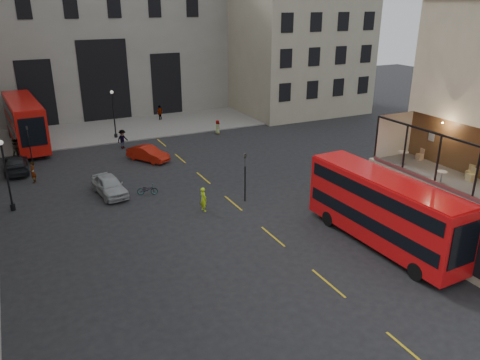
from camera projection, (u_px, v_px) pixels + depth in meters
name	position (u px, v px, depth m)	size (l,w,h in m)	color
ground	(357.00, 274.00, 26.19)	(140.00, 140.00, 0.00)	black
host_frontage	(446.00, 216.00, 28.07)	(3.00, 11.00, 4.50)	#C3B092
cafe_floor	(453.00, 180.00, 27.24)	(3.00, 10.00, 0.10)	slate
gateway	(93.00, 42.00, 60.94)	(35.00, 10.60, 18.00)	gray
building_right	(290.00, 32.00, 64.20)	(16.60, 18.60, 20.00)	#9D967F
pavement_far	(109.00, 129.00, 55.50)	(40.00, 12.00, 0.12)	slate
traffic_light_near	(245.00, 171.00, 34.95)	(0.16, 0.20, 3.80)	black
traffic_light_far	(29.00, 141.00, 42.56)	(0.16, 0.20, 3.80)	black
street_lamp_a	(8.00, 180.00, 33.38)	(0.36, 0.36, 5.33)	black
street_lamp_b	(114.00, 117.00, 51.32)	(0.36, 0.36, 5.33)	black
bus_near	(383.00, 207.00, 28.55)	(3.02, 11.38, 4.51)	red
bus_far	(25.00, 120.00, 48.53)	(3.64, 12.50, 4.92)	#B5110C
car_a	(109.00, 185.00, 36.69)	(1.85, 4.59, 1.56)	#9FA2A7
car_b	(148.00, 154.00, 44.58)	(1.51, 4.33, 1.43)	#9E1609
car_c	(16.00, 164.00, 41.69)	(2.06, 5.06, 1.47)	black
bicycle	(147.00, 190.00, 36.84)	(0.56, 1.60, 0.84)	gray
cyclist	(203.00, 199.00, 33.83)	(0.66, 0.43, 1.81)	#CAFD1A
pedestrian_a	(16.00, 149.00, 45.26)	(0.92, 0.72, 1.89)	gray
pedestrian_b	(123.00, 139.00, 48.26)	(1.28, 0.74, 1.98)	gray
pedestrian_c	(160.00, 113.00, 59.60)	(1.14, 0.47, 1.94)	gray
pedestrian_d	(218.00, 127.00, 53.64)	(0.77, 0.50, 1.58)	gray
pedestrian_e	(33.00, 172.00, 39.14)	(0.66, 0.43, 1.80)	gray
cafe_table_mid	(442.00, 175.00, 26.58)	(0.55, 0.55, 0.69)	beige
cafe_table_far	(403.00, 156.00, 29.69)	(0.65, 0.65, 0.81)	beige
cafe_chair_b	(471.00, 177.00, 26.98)	(0.41, 0.41, 0.78)	tan
cafe_chair_c	(470.00, 174.00, 27.49)	(0.44, 0.44, 0.76)	tan
cafe_chair_d	(420.00, 156.00, 30.52)	(0.40, 0.40, 0.76)	tan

